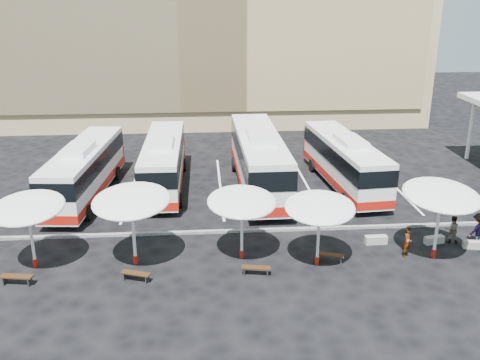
{
  "coord_description": "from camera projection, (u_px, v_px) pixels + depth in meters",
  "views": [
    {
      "loc": [
        -1.18,
        -26.57,
        12.71
      ],
      "look_at": [
        1.0,
        3.0,
        2.2
      ],
      "focal_mm": 40.0,
      "sensor_mm": 36.0,
      "label": 1
    }
  ],
  "objects": [
    {
      "name": "sunshade_0",
      "position": [
        27.0,
        208.0,
        25.06
      ],
      "size": [
        4.09,
        4.12,
        3.65
      ],
      "rotation": [
        0.0,
        0.0,
        -0.19
      ],
      "color": "white",
      "rests_on": "ground"
    },
    {
      "name": "ground",
      "position": [
        226.0,
        236.0,
        29.31
      ],
      "size": [
        120.0,
        120.0,
        0.0
      ],
      "primitive_type": "plane",
      "color": "black",
      "rests_on": "ground"
    },
    {
      "name": "conc_bench_2",
      "position": [
        473.0,
        245.0,
        27.9
      ],
      "size": [
        1.11,
        0.53,
        0.4
      ],
      "primitive_type": "cube",
      "rotation": [
        0.0,
        0.0,
        -0.17
      ],
      "color": "gray",
      "rests_on": "ground"
    },
    {
      "name": "wood_bench_2",
      "position": [
        256.0,
        269.0,
        25.23
      ],
      "size": [
        1.41,
        0.59,
        0.42
      ],
      "rotation": [
        0.0,
        0.0,
        -0.17
      ],
      "color": "black",
      "rests_on": "ground"
    },
    {
      "name": "bus_0",
      "position": [
        85.0,
        169.0,
        34.4
      ],
      "size": [
        3.48,
        11.75,
        3.67
      ],
      "rotation": [
        0.0,
        0.0,
        -0.09
      ],
      "color": "white",
      "rests_on": "ground"
    },
    {
      "name": "bus_3",
      "position": [
        344.0,
        160.0,
        36.33
      ],
      "size": [
        3.45,
        11.64,
        3.64
      ],
      "rotation": [
        0.0,
        0.0,
        0.09
      ],
      "color": "white",
      "rests_on": "ground"
    },
    {
      "name": "bus_2",
      "position": [
        259.0,
        158.0,
        35.82
      ],
      "size": [
        3.19,
        13.09,
        4.14
      ],
      "rotation": [
        0.0,
        0.0,
        0.01
      ],
      "color": "white",
      "rests_on": "ground"
    },
    {
      "name": "wood_bench_0",
      "position": [
        17.0,
        278.0,
        24.38
      ],
      "size": [
        1.53,
        0.62,
        0.46
      ],
      "rotation": [
        0.0,
        0.0,
        -0.16
      ],
      "color": "black",
      "rests_on": "ground"
    },
    {
      "name": "passenger_0",
      "position": [
        407.0,
        242.0,
        26.86
      ],
      "size": [
        0.66,
        0.69,
        1.58
      ],
      "primitive_type": "imported",
      "rotation": [
        0.0,
        0.0,
        0.86
      ],
      "color": "black",
      "rests_on": "ground"
    },
    {
      "name": "sunshade_2",
      "position": [
        242.0,
        202.0,
        25.98
      ],
      "size": [
        3.72,
        3.76,
        3.56
      ],
      "rotation": [
        0.0,
        0.0,
        0.1
      ],
      "color": "white",
      "rests_on": "ground"
    },
    {
      "name": "passenger_1",
      "position": [
        452.0,
        229.0,
        28.36
      ],
      "size": [
        0.87,
        0.77,
        1.52
      ],
      "primitive_type": "imported",
      "rotation": [
        0.0,
        0.0,
        2.85
      ],
      "color": "black",
      "rests_on": "ground"
    },
    {
      "name": "sunshade_4",
      "position": [
        441.0,
        196.0,
        25.9
      ],
      "size": [
        4.34,
        4.38,
        3.94
      ],
      "rotation": [
        0.0,
        0.0,
        0.17
      ],
      "color": "white",
      "rests_on": "ground"
    },
    {
      "name": "bay_lines",
      "position": [
        220.0,
        186.0,
        36.82
      ],
      "size": [
        24.15,
        12.0,
        0.01
      ],
      "color": "white",
      "rests_on": "ground"
    },
    {
      "name": "conc_bench_1",
      "position": [
        434.0,
        240.0,
        28.44
      ],
      "size": [
        1.12,
        0.58,
        0.4
      ],
      "primitive_type": "cube",
      "rotation": [
        0.0,
        0.0,
        0.22
      ],
      "color": "gray",
      "rests_on": "ground"
    },
    {
      "name": "curb_divider",
      "position": [
        225.0,
        231.0,
        29.75
      ],
      "size": [
        34.0,
        0.25,
        0.15
      ],
      "primitive_type": "cube",
      "color": "black",
      "rests_on": "ground"
    },
    {
      "name": "conc_bench_0",
      "position": [
        376.0,
        240.0,
        28.41
      ],
      "size": [
        1.17,
        0.41,
        0.44
      ],
      "primitive_type": "cube",
      "rotation": [
        0.0,
        0.0,
        0.02
      ],
      "color": "gray",
      "rests_on": "ground"
    },
    {
      "name": "wood_bench_3",
      "position": [
        330.0,
        256.0,
        26.44
      ],
      "size": [
        1.43,
        0.78,
        0.42
      ],
      "rotation": [
        0.0,
        0.0,
        -0.31
      ],
      "color": "black",
      "rests_on": "ground"
    },
    {
      "name": "sunshade_1",
      "position": [
        131.0,
        201.0,
        25.28
      ],
      "size": [
        4.53,
        4.56,
        3.91
      ],
      "rotation": [
        0.0,
        0.0,
        -0.24
      ],
      "color": "white",
      "rests_on": "ground"
    },
    {
      "name": "wood_bench_1",
      "position": [
        136.0,
        275.0,
        24.7
      ],
      "size": [
        1.44,
        0.82,
        0.43
      ],
      "rotation": [
        0.0,
        0.0,
        -0.35
      ],
      "color": "black",
      "rests_on": "ground"
    },
    {
      "name": "sunshade_3",
      "position": [
        320.0,
        208.0,
        25.34
      ],
      "size": [
        3.9,
        3.93,
        3.54
      ],
      "rotation": [
        0.0,
        0.0,
        -0.17
      ],
      "color": "white",
      "rests_on": "ground"
    },
    {
      "name": "passenger_3",
      "position": [
        478.0,
        229.0,
        28.02
      ],
      "size": [
        1.34,
        1.08,
        1.81
      ],
      "primitive_type": "imported",
      "rotation": [
        0.0,
        0.0,
        3.54
      ],
      "color": "black",
      "rests_on": "ground"
    },
    {
      "name": "bus_1",
      "position": [
        164.0,
        161.0,
        36.16
      ],
      "size": [
        2.76,
        11.49,
        3.64
      ],
      "rotation": [
        0.0,
        0.0,
        -0.01
      ],
      "color": "white",
      "rests_on": "ground"
    }
  ]
}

